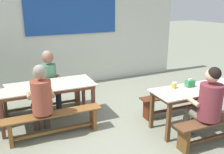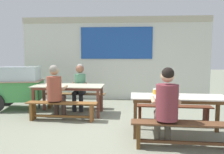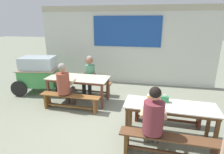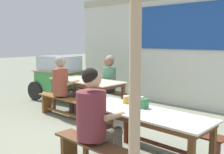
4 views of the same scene
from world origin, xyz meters
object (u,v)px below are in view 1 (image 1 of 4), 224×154
bench_far_front (54,121)px  person_center_facing (50,78)px  bench_near_front (221,125)px  dining_table_near (198,92)px  dining_table_far (46,89)px  tissue_box (190,83)px  person_left_back_turned (41,97)px  person_near_front (207,102)px  condiment_jar (174,85)px  bench_far_back (43,97)px  bench_near_back (177,101)px

bench_far_front → person_center_facing: (0.18, 1.06, 0.43)m
bench_near_front → person_center_facing: bearing=132.9°
dining_table_near → bench_far_front: (-2.39, 0.73, -0.37)m
dining_table_far → tissue_box: 2.57m
bench_far_front → person_center_facing: bearing=80.5°
person_left_back_turned → tissue_box: size_ratio=8.14×
dining_table_near → bench_far_front: dining_table_near is taller
bench_far_front → person_near_front: person_near_front is taller
person_near_front → condiment_jar: size_ratio=12.17×
bench_far_back → condiment_jar: condiment_jar is taller
bench_near_front → dining_table_near: bearing=87.7°
bench_far_front → person_left_back_turned: 0.46m
bench_far_front → person_near_front: size_ratio=1.26×
person_near_front → tissue_box: person_near_front is taller
bench_near_back → person_left_back_turned: bearing=174.8°
condiment_jar → person_center_facing: bearing=138.4°
dining_table_near → bench_near_front: bearing=-92.3°
bench_far_back → person_left_back_turned: bearing=-99.9°
person_left_back_turned → bench_far_front: bearing=-23.4°
person_near_front → person_left_back_turned: (-2.24, 1.29, -0.01)m
dining_table_far → bench_near_front: bearing=-38.3°
dining_table_far → bench_near_back: size_ratio=1.09×
bench_near_back → person_left_back_turned: 2.62m
bench_near_front → condiment_jar: 0.97m
person_left_back_turned → condiment_jar: bearing=-16.0°
dining_table_near → bench_near_back: size_ratio=1.09×
dining_table_near → bench_near_front: 0.67m
dining_table_near → person_near_front: bearing=-122.8°
bench_near_front → person_left_back_turned: (-2.53, 1.37, 0.42)m
bench_far_back → tissue_box: tissue_box is taller
dining_table_near → person_near_front: person_near_front is taller
person_center_facing → tissue_box: 2.70m
person_left_back_turned → dining_table_far: bearing=70.9°
bench_near_front → person_left_back_turned: person_left_back_turned is taller
person_center_facing → person_left_back_turned: size_ratio=0.99×
dining_table_far → bench_far_back: (0.01, 0.57, -0.38)m
bench_near_front → tissue_box: (-0.08, 0.69, 0.51)m
person_near_front → tissue_box: bearing=70.6°
bench_near_front → condiment_jar: size_ratio=16.22×
person_left_back_turned → condiment_jar: (2.15, -0.62, 0.08)m
person_center_facing → tissue_box: size_ratio=8.05×
dining_table_near → person_center_facing: bearing=141.0°
bench_far_back → person_near_front: size_ratio=1.33×
dining_table_far → bench_far_front: size_ratio=1.08×
dining_table_near → bench_near_back: bearing=87.7°
bench_near_back → condiment_jar: size_ratio=15.25×
bench_near_front → tissue_box: tissue_box is taller
dining_table_far → bench_near_back: 2.54m
dining_table_near → condiment_jar: bearing=155.6°
person_near_front → tissue_box: (0.22, 0.61, 0.08)m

